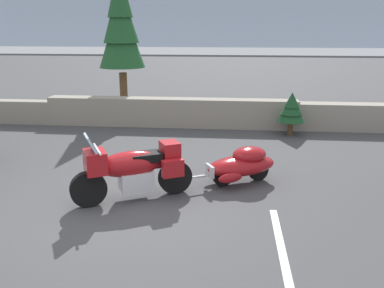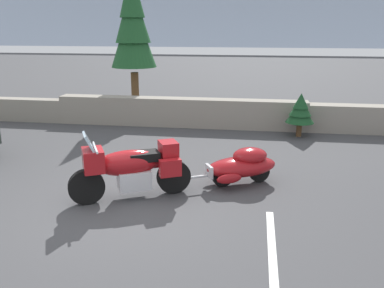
% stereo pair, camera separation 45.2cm
% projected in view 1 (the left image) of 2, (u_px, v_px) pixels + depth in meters
% --- Properties ---
extents(ground_plane, '(80.00, 80.00, 0.00)m').
position_uv_depth(ground_plane, '(120.00, 211.00, 7.28)').
color(ground_plane, '#424244').
extents(stone_guard_wall, '(24.00, 0.60, 0.91)m').
position_uv_depth(stone_guard_wall, '(195.00, 114.00, 13.23)').
color(stone_guard_wall, gray).
rests_on(stone_guard_wall, ground).
extents(distant_ridgeline, '(240.00, 80.00, 16.00)m').
position_uv_depth(distant_ridgeline, '(226.00, 4.00, 97.27)').
color(distant_ridgeline, '#99A8BF').
rests_on(distant_ridgeline, ground).
extents(touring_motorcycle, '(2.12, 1.36, 1.33)m').
position_uv_depth(touring_motorcycle, '(133.00, 168.00, 7.61)').
color(touring_motorcycle, black).
rests_on(touring_motorcycle, ground).
extents(car_shaped_trailer, '(2.12, 1.33, 0.76)m').
position_uv_depth(car_shaped_trailer, '(242.00, 164.00, 8.48)').
color(car_shaped_trailer, black).
rests_on(car_shaped_trailer, ground).
extents(pine_tree_tall, '(1.63, 1.63, 5.20)m').
position_uv_depth(pine_tree_tall, '(121.00, 22.00, 14.49)').
color(pine_tree_tall, brown).
rests_on(pine_tree_tall, ground).
extents(pine_sapling_near, '(0.82, 0.82, 1.28)m').
position_uv_depth(pine_sapling_near, '(292.00, 109.00, 12.15)').
color(pine_sapling_near, brown).
rests_on(pine_sapling_near, ground).
extents(parking_stripe_marker, '(0.12, 3.60, 0.01)m').
position_uv_depth(parking_stripe_marker, '(285.00, 267.00, 5.60)').
color(parking_stripe_marker, silver).
rests_on(parking_stripe_marker, ground).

